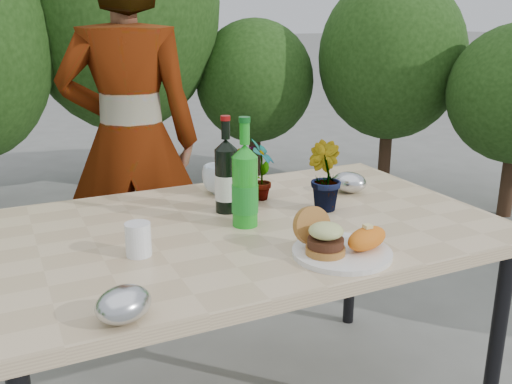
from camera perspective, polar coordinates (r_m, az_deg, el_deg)
name	(u,v)px	position (r m, az deg, el deg)	size (l,w,h in m)	color
patio_table	(246,240)	(1.86, -1.06, -4.86)	(1.60, 1.00, 0.75)	#D2B78C
shrub_hedge	(141,54)	(3.52, -11.47, 13.40)	(6.79, 5.14, 2.48)	#382316
dinner_plate	(342,253)	(1.62, 8.58, -6.01)	(0.28, 0.28, 0.01)	white
burger_stack	(322,236)	(1.59, 6.63, -4.37)	(0.11, 0.16, 0.11)	#B7722D
sweet_potato	(367,238)	(1.63, 11.03, -4.57)	(0.15, 0.08, 0.06)	orange
grilled_veg	(330,234)	(1.69, 7.37, -4.18)	(0.08, 0.05, 0.03)	olive
wine_bottle	(226,177)	(1.92, -2.99, 1.49)	(0.08, 0.08, 0.33)	black
sparkling_water	(245,187)	(1.79, -1.12, 0.51)	(0.08, 0.08, 0.35)	#1C9A20
plastic_cup	(138,239)	(1.62, -11.69, -4.66)	(0.07, 0.07, 0.10)	white
seedling_left	(262,170)	(2.05, 0.57, 2.22)	(0.12, 0.08, 0.22)	#295D20
seedling_mid	(324,176)	(1.96, 6.79, 1.58)	(0.13, 0.10, 0.24)	#256121
seedling_right	(243,172)	(2.07, -1.27, 2.05)	(0.11, 0.11, 0.20)	#245E20
blue_bowl	(220,179)	(2.14, -3.59, 1.28)	(0.14, 0.14, 0.11)	silver
foil_packet_left	(123,304)	(1.30, -13.12, -10.88)	(0.13, 0.11, 0.08)	silver
foil_packet_right	(349,182)	(2.18, 9.31, 0.96)	(0.13, 0.11, 0.08)	silver
person	(131,142)	(2.62, -12.40, 4.87)	(0.62, 0.41, 1.70)	#8B5C45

